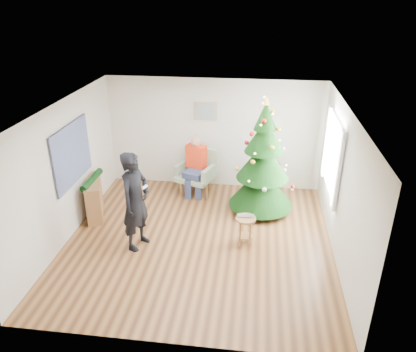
# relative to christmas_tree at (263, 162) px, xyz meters

# --- Properties ---
(floor) EXTENTS (5.00, 5.00, 0.00)m
(floor) POSITION_rel_christmas_tree_xyz_m (-1.15, -1.38, -1.12)
(floor) COLOR brown
(floor) RESTS_ON ground
(ceiling) EXTENTS (5.00, 5.00, 0.00)m
(ceiling) POSITION_rel_christmas_tree_xyz_m (-1.15, -1.38, 1.48)
(ceiling) COLOR white
(ceiling) RESTS_ON wall_back
(wall_back) EXTENTS (5.00, 0.00, 5.00)m
(wall_back) POSITION_rel_christmas_tree_xyz_m (-1.15, 1.12, 0.18)
(wall_back) COLOR silver
(wall_back) RESTS_ON floor
(wall_front) EXTENTS (5.00, 0.00, 5.00)m
(wall_front) POSITION_rel_christmas_tree_xyz_m (-1.15, -3.88, 0.18)
(wall_front) COLOR silver
(wall_front) RESTS_ON floor
(wall_left) EXTENTS (0.00, 5.00, 5.00)m
(wall_left) POSITION_rel_christmas_tree_xyz_m (-3.65, -1.38, 0.18)
(wall_left) COLOR silver
(wall_left) RESTS_ON floor
(wall_right) EXTENTS (0.00, 5.00, 5.00)m
(wall_right) POSITION_rel_christmas_tree_xyz_m (1.35, -1.38, 0.18)
(wall_right) COLOR silver
(wall_right) RESTS_ON floor
(window_panel) EXTENTS (0.04, 1.30, 1.40)m
(window_panel) POSITION_rel_christmas_tree_xyz_m (1.32, -0.38, 0.38)
(window_panel) COLOR white
(window_panel) RESTS_ON wall_right
(curtains) EXTENTS (0.05, 1.75, 1.50)m
(curtains) POSITION_rel_christmas_tree_xyz_m (1.29, -0.38, 0.38)
(curtains) COLOR white
(curtains) RESTS_ON wall_right
(christmas_tree) EXTENTS (1.38, 1.38, 2.49)m
(christmas_tree) POSITION_rel_christmas_tree_xyz_m (0.00, 0.00, 0.00)
(christmas_tree) COLOR #3F2816
(christmas_tree) RESTS_ON floor
(stool) EXTENTS (0.38, 0.38, 0.57)m
(stool) POSITION_rel_christmas_tree_xyz_m (-0.27, -1.36, -0.83)
(stool) COLOR brown
(stool) RESTS_ON floor
(laptop) EXTENTS (0.32, 0.21, 0.02)m
(laptop) POSITION_rel_christmas_tree_xyz_m (-0.27, -1.36, -0.54)
(laptop) COLOR silver
(laptop) RESTS_ON stool
(armchair) EXTENTS (0.97, 0.95, 1.03)m
(armchair) POSITION_rel_christmas_tree_xyz_m (-1.51, 0.68, -0.74)
(armchair) COLOR gray
(armchair) RESTS_ON floor
(seated_person) EXTENTS (0.56, 0.72, 1.35)m
(seated_person) POSITION_rel_christmas_tree_xyz_m (-1.53, 0.63, -0.42)
(seated_person) COLOR navy
(seated_person) RESTS_ON armchair
(standing_man) EXTENTS (0.65, 0.79, 1.87)m
(standing_man) POSITION_rel_christmas_tree_xyz_m (-2.25, -1.66, -0.19)
(standing_man) COLOR black
(standing_man) RESTS_ON floor
(game_controller) EXTENTS (0.08, 0.13, 0.04)m
(game_controller) POSITION_rel_christmas_tree_xyz_m (-2.05, -1.69, 0.13)
(game_controller) COLOR white
(game_controller) RESTS_ON standing_man
(console) EXTENTS (0.63, 1.04, 0.80)m
(console) POSITION_rel_christmas_tree_xyz_m (-3.48, -0.67, -0.72)
(console) COLOR brown
(console) RESTS_ON floor
(garland) EXTENTS (0.14, 0.90, 0.14)m
(garland) POSITION_rel_christmas_tree_xyz_m (-3.48, -0.67, -0.30)
(garland) COLOR black
(garland) RESTS_ON console
(tapestry) EXTENTS (0.03, 1.50, 1.15)m
(tapestry) POSITION_rel_christmas_tree_xyz_m (-3.61, -1.08, 0.43)
(tapestry) COLOR black
(tapestry) RESTS_ON wall_left
(framed_picture) EXTENTS (0.52, 0.05, 0.42)m
(framed_picture) POSITION_rel_christmas_tree_xyz_m (-1.35, 1.08, 0.73)
(framed_picture) COLOR tan
(framed_picture) RESTS_ON wall_back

